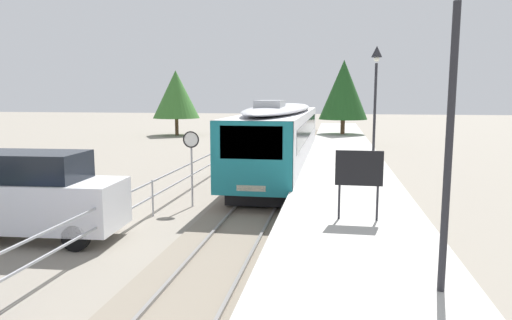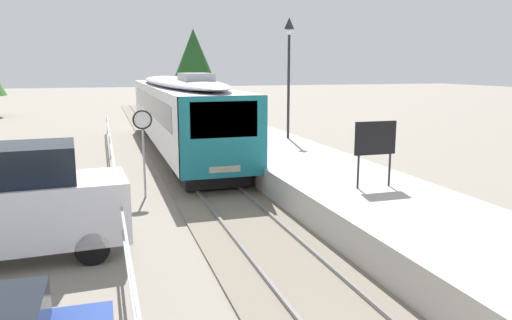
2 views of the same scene
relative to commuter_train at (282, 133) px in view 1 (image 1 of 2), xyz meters
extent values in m
plane|color=gray|center=(-3.00, 0.29, -2.14)|extent=(160.00, 160.00, 0.00)
cube|color=slate|center=(0.00, 0.29, -2.11)|extent=(3.20, 60.00, 0.06)
cube|color=slate|center=(-0.72, 0.29, -2.04)|extent=(0.08, 60.00, 0.08)
cube|color=slate|center=(0.72, 0.29, -2.04)|extent=(0.08, 60.00, 0.08)
cube|color=silver|center=(0.00, 0.11, -0.18)|extent=(2.80, 18.53, 2.55)
cube|color=#19757F|center=(0.00, -9.06, -0.18)|extent=(2.80, 0.24, 2.55)
cube|color=black|center=(0.00, -9.14, 0.38)|extent=(2.13, 0.08, 1.12)
cube|color=black|center=(0.00, 0.11, 0.23)|extent=(2.82, 15.57, 0.92)
ellipsoid|color=#A8AAAF|center=(0.00, 0.11, 1.28)|extent=(2.69, 17.79, 0.44)
cube|color=#A8AAAF|center=(0.00, -4.53, 1.56)|extent=(1.10, 2.20, 0.36)
cube|color=#EAE5C6|center=(0.00, -9.13, -1.17)|extent=(1.00, 0.10, 0.20)
cube|color=black|center=(0.00, -6.76, -1.73)|extent=(2.24, 3.20, 0.55)
cube|color=black|center=(0.00, 6.97, -1.73)|extent=(2.24, 3.20, 0.55)
cube|color=#B7B5AD|center=(3.25, 0.29, -1.69)|extent=(3.90, 60.00, 0.90)
cylinder|color=#232328|center=(4.51, -16.61, 1.06)|extent=(0.12, 0.12, 4.60)
cylinder|color=#232328|center=(4.51, -2.91, 1.06)|extent=(0.12, 0.12, 4.60)
pyramid|color=#232328|center=(4.51, -2.91, 3.86)|extent=(0.34, 0.34, 0.50)
sphere|color=silver|center=(4.51, -2.91, 3.54)|extent=(0.24, 0.24, 0.24)
cylinder|color=#232328|center=(2.89, -12.37, -0.79)|extent=(0.06, 0.06, 0.90)
cylinder|color=#232328|center=(3.85, -12.37, -0.79)|extent=(0.06, 0.06, 0.90)
cube|color=black|center=(3.37, -12.37, 0.11)|extent=(1.20, 0.08, 0.90)
cylinder|color=#9EA0A5|center=(-2.39, -8.16, -1.04)|extent=(0.07, 0.07, 2.20)
cylinder|color=white|center=(-2.39, -8.18, 0.36)|extent=(0.60, 0.03, 0.60)
torus|color=black|center=(-2.39, -8.20, 0.36)|extent=(0.61, 0.05, 0.61)
cube|color=#9EA0A5|center=(-3.30, -9.71, -0.94)|extent=(0.05, 36.00, 0.05)
cube|color=#9EA0A5|center=(-3.30, -9.71, -1.46)|extent=(0.05, 36.00, 0.05)
cylinder|color=#9EA0A5|center=(-3.30, -9.71, -1.52)|extent=(0.06, 0.06, 1.25)
cylinder|color=#9EA0A5|center=(-3.30, -0.71, -1.52)|extent=(0.06, 0.06, 1.25)
cylinder|color=#9EA0A5|center=(-3.30, 8.29, -1.52)|extent=(0.06, 0.06, 1.25)
cube|color=white|center=(-5.60, -12.65, -1.11)|extent=(5.00, 2.22, 1.35)
cube|color=black|center=(-5.90, -12.67, -0.03)|extent=(3.49, 1.90, 0.80)
cylinder|color=black|center=(-4.03, -11.71, -1.78)|extent=(0.73, 0.28, 0.72)
cylinder|color=black|center=(-3.94, -13.42, -1.78)|extent=(0.73, 0.28, 0.72)
cylinder|color=black|center=(-7.26, -11.89, -1.78)|extent=(0.73, 0.28, 0.72)
cylinder|color=brown|center=(3.45, 14.83, -1.08)|extent=(0.36, 0.36, 2.13)
cone|color=#1E4C1E|center=(3.45, 14.83, 2.42)|extent=(3.99, 3.99, 4.85)
cylinder|color=brown|center=(-13.36, 21.58, -1.26)|extent=(0.36, 0.36, 1.77)
cone|color=#38702D|center=(-13.36, 21.58, 2.06)|extent=(4.79, 4.79, 4.87)
camera|label=1|loc=(2.71, -24.23, 1.94)|focal=32.37mm
camera|label=2|loc=(-3.59, -23.95, 1.99)|focal=34.79mm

